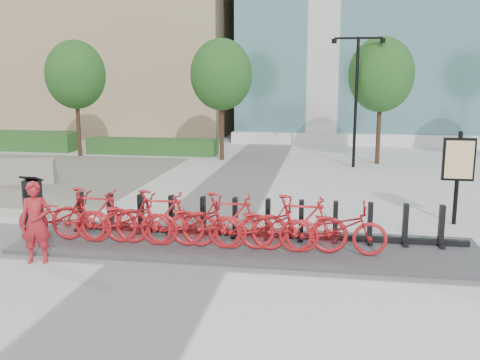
% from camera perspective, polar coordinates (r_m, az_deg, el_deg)
% --- Properties ---
extents(ground, '(120.00, 120.00, 0.00)m').
position_cam_1_polar(ground, '(11.29, -6.30, -7.28)').
color(ground, silver).
extents(hedge_b, '(6.00, 1.20, 0.70)m').
position_cam_1_polar(hedge_b, '(25.02, -9.31, 3.56)').
color(hedge_b, '#1D4C20').
rests_on(hedge_b, ground).
extents(tree_0, '(2.60, 2.60, 5.10)m').
position_cam_1_polar(tree_0, '(24.85, -17.14, 10.67)').
color(tree_0, '#483023').
rests_on(tree_0, ground).
extents(tree_1, '(2.60, 2.60, 5.10)m').
position_cam_1_polar(tree_1, '(22.75, -2.00, 11.15)').
color(tree_1, '#483023').
rests_on(tree_1, ground).
extents(tree_2, '(2.60, 2.60, 5.10)m').
position_cam_1_polar(tree_2, '(22.41, 14.84, 10.80)').
color(tree_2, '#483023').
rests_on(tree_2, ground).
extents(streetlamp, '(2.00, 0.20, 5.00)m').
position_cam_1_polar(streetlamp, '(21.34, 12.32, 9.70)').
color(streetlamp, black).
rests_on(streetlamp, ground).
extents(dock_pad, '(9.60, 2.40, 0.08)m').
position_cam_1_polar(dock_pad, '(11.29, 0.53, -6.99)').
color(dock_pad, '#46464A').
rests_on(dock_pad, ground).
extents(dock_rail_posts, '(8.02, 0.50, 0.85)m').
position_cam_1_polar(dock_rail_posts, '(11.60, 1.18, -4.10)').
color(dock_rail_posts, black).
rests_on(dock_rail_posts, dock_pad).
extents(bike_0, '(1.98, 0.69, 1.04)m').
position_cam_1_polar(bike_0, '(12.02, -18.48, -3.67)').
color(bike_0, '#A6151A').
rests_on(bike_0, dock_pad).
extents(bike_1, '(1.92, 0.54, 1.16)m').
position_cam_1_polar(bike_1, '(11.69, -15.37, -3.61)').
color(bike_1, '#A6151A').
rests_on(bike_1, dock_pad).
extents(bike_2, '(1.98, 0.69, 1.04)m').
position_cam_1_polar(bike_2, '(11.43, -12.06, -4.08)').
color(bike_2, '#A6151A').
rests_on(bike_2, dock_pad).
extents(bike_3, '(1.92, 0.54, 1.16)m').
position_cam_1_polar(bike_3, '(11.18, -8.62, -4.00)').
color(bike_3, '#A6151A').
rests_on(bike_3, dock_pad).
extents(bike_4, '(1.98, 0.69, 1.04)m').
position_cam_1_polar(bike_4, '(11.00, -5.02, -4.47)').
color(bike_4, '#A6151A').
rests_on(bike_4, dock_pad).
extents(bike_5, '(1.92, 0.54, 1.16)m').
position_cam_1_polar(bike_5, '(10.83, -1.32, -4.36)').
color(bike_5, '#A6151A').
rests_on(bike_5, dock_pad).
extents(bike_6, '(1.98, 0.69, 1.04)m').
position_cam_1_polar(bike_6, '(10.74, 2.47, -4.82)').
color(bike_6, '#A6151A').
rests_on(bike_6, dock_pad).
extents(bike_7, '(1.92, 0.54, 1.16)m').
position_cam_1_polar(bike_7, '(10.67, 6.33, -4.67)').
color(bike_7, '#A6151A').
rests_on(bike_7, dock_pad).
extents(bike_8, '(1.98, 0.69, 1.04)m').
position_cam_1_polar(bike_8, '(10.68, 10.20, -5.09)').
color(bike_8, '#A6151A').
rests_on(bike_8, dock_pad).
extents(kiosk, '(0.41, 0.35, 1.29)m').
position_cam_1_polar(kiosk, '(12.86, -21.20, -2.46)').
color(kiosk, black).
rests_on(kiosk, dock_pad).
extents(worker_red, '(0.65, 0.50, 1.58)m').
position_cam_1_polar(worker_red, '(10.91, -20.96, -4.26)').
color(worker_red, maroon).
rests_on(worker_red, ground).
extents(jersey_barrier, '(2.20, 1.18, 0.82)m').
position_cam_1_polar(jersey_barrier, '(19.20, -22.23, 0.83)').
color(jersey_barrier, '#999889').
rests_on(jersey_barrier, ground).
extents(map_sign, '(0.74, 0.14, 2.26)m').
position_cam_1_polar(map_sign, '(13.72, 22.27, 1.65)').
color(map_sign, black).
rests_on(map_sign, ground).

